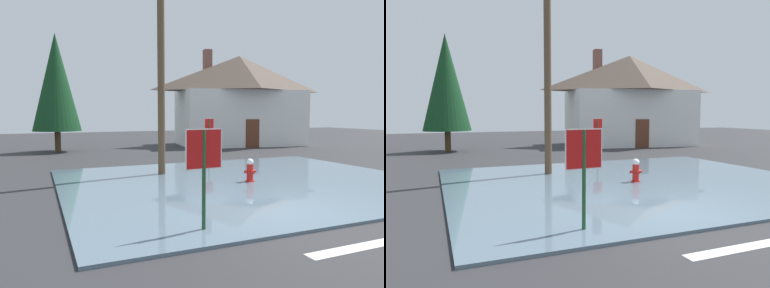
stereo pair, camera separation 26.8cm
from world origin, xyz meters
TOP-DOWN VIEW (x-y plane):
  - ground_plane at (0.00, 0.00)m, footprint 80.00×80.00m
  - flood_puddle at (1.34, 3.63)m, footprint 12.57×10.31m
  - lane_stop_bar at (0.44, -2.48)m, footprint 3.45×0.33m
  - stop_sign_near at (-2.38, -0.61)m, footprint 0.82×0.08m
  - fire_hydrant at (1.31, 3.47)m, footprint 0.44×0.37m
  - utility_pole at (-1.01, 6.16)m, footprint 1.60×0.28m
  - stop_sign_far at (3.21, 10.62)m, footprint 0.66×0.21m
  - house at (8.87, 17.07)m, footprint 10.45×7.05m
  - pine_tree_mid_left at (-4.23, 16.99)m, footprint 2.94×2.94m

SIDE VIEW (x-z plane):
  - ground_plane at x=0.00m, z-range -0.10..0.00m
  - lane_stop_bar at x=0.44m, z-range 0.00..0.01m
  - flood_puddle at x=1.34m, z-range 0.00..0.07m
  - fire_hydrant at x=1.31m, z-range -0.01..0.86m
  - stop_sign_far at x=3.21m, z-range 0.45..2.59m
  - stop_sign_near at x=-2.38m, z-range 0.46..2.59m
  - house at x=8.87m, z-range -0.13..7.13m
  - pine_tree_mid_left at x=-4.23m, z-range 0.65..7.99m
  - utility_pole at x=-1.01m, z-range 0.18..9.88m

